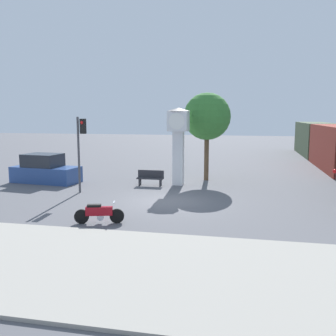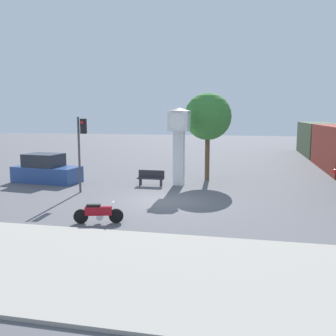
{
  "view_description": "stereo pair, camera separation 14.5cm",
  "coord_description": "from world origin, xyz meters",
  "px_view_note": "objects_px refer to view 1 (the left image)",
  "views": [
    {
      "loc": [
        3.78,
        -17.6,
        4.24
      ],
      "look_at": [
        0.09,
        0.16,
        1.64
      ],
      "focal_mm": 40.0,
      "sensor_mm": 36.0,
      "label": 1
    },
    {
      "loc": [
        3.93,
        -17.57,
        4.24
      ],
      "look_at": [
        0.09,
        0.16,
        1.64
      ],
      "focal_mm": 40.0,
      "sensor_mm": 36.0,
      "label": 2
    }
  ],
  "objects_px": {
    "clock_tower": "(178,134)",
    "street_tree": "(207,117)",
    "motorcycle": "(99,213)",
    "parked_car": "(45,170)",
    "traffic_light": "(81,141)",
    "bench": "(150,177)"
  },
  "relations": [
    {
      "from": "clock_tower",
      "to": "motorcycle",
      "type": "bearing_deg",
      "value": -100.37
    },
    {
      "from": "traffic_light",
      "to": "parked_car",
      "type": "xyz_separation_m",
      "value": [
        -3.64,
        2.49,
        -2.09
      ]
    },
    {
      "from": "motorcycle",
      "to": "parked_car",
      "type": "bearing_deg",
      "value": 115.53
    },
    {
      "from": "motorcycle",
      "to": "parked_car",
      "type": "distance_m",
      "value": 10.36
    },
    {
      "from": "clock_tower",
      "to": "bench",
      "type": "distance_m",
      "value": 3.11
    },
    {
      "from": "parked_car",
      "to": "street_tree",
      "type": "bearing_deg",
      "value": 22.99
    },
    {
      "from": "parked_car",
      "to": "bench",
      "type": "bearing_deg",
      "value": 9.08
    },
    {
      "from": "clock_tower",
      "to": "bench",
      "type": "xyz_separation_m",
      "value": [
        -1.59,
        -0.59,
        -2.61
      ]
    },
    {
      "from": "traffic_light",
      "to": "street_tree",
      "type": "bearing_deg",
      "value": 40.67
    },
    {
      "from": "traffic_light",
      "to": "bench",
      "type": "distance_m",
      "value": 4.8
    },
    {
      "from": "motorcycle",
      "to": "street_tree",
      "type": "height_order",
      "value": "street_tree"
    },
    {
      "from": "motorcycle",
      "to": "clock_tower",
      "type": "height_order",
      "value": "clock_tower"
    },
    {
      "from": "traffic_light",
      "to": "parked_car",
      "type": "relative_size",
      "value": 0.94
    },
    {
      "from": "traffic_light",
      "to": "motorcycle",
      "type": "bearing_deg",
      "value": -59.48
    },
    {
      "from": "clock_tower",
      "to": "traffic_light",
      "type": "height_order",
      "value": "clock_tower"
    },
    {
      "from": "motorcycle",
      "to": "bench",
      "type": "xyz_separation_m",
      "value": [
        -0.0,
        8.09,
        0.08
      ]
    },
    {
      "from": "clock_tower",
      "to": "street_tree",
      "type": "distance_m",
      "value": 2.69
    },
    {
      "from": "parked_car",
      "to": "clock_tower",
      "type": "bearing_deg",
      "value": 12.69
    },
    {
      "from": "clock_tower",
      "to": "bench",
      "type": "height_order",
      "value": "clock_tower"
    },
    {
      "from": "clock_tower",
      "to": "bench",
      "type": "bearing_deg",
      "value": -159.55
    },
    {
      "from": "clock_tower",
      "to": "traffic_light",
      "type": "relative_size",
      "value": 1.13
    },
    {
      "from": "motorcycle",
      "to": "traffic_light",
      "type": "bearing_deg",
      "value": 105.14
    }
  ]
}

